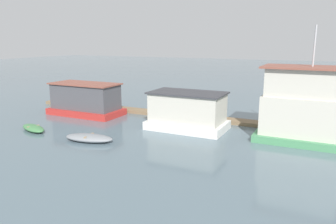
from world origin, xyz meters
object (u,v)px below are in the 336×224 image
at_px(houseboat_green, 304,107).
at_px(houseboat_red, 86,100).
at_px(dinghy_green, 33,128).
at_px(dinghy_grey, 89,138).
at_px(houseboat_white, 187,112).

bearing_deg(houseboat_green, houseboat_red, -179.93).
height_order(houseboat_green, dinghy_green, houseboat_green).
bearing_deg(houseboat_red, dinghy_grey, -49.04).
xyz_separation_m(houseboat_red, houseboat_white, (10.72, -0.64, -0.00)).
relative_size(houseboat_red, dinghy_grey, 1.86).
xyz_separation_m(houseboat_green, dinghy_green, (-19.05, -6.46, -2.21)).
distance_m(houseboat_white, dinghy_green, 12.15).
bearing_deg(dinghy_grey, houseboat_white, 51.14).
bearing_deg(dinghy_grey, houseboat_green, 26.78).
bearing_deg(houseboat_green, dinghy_grey, -153.22).
relative_size(houseboat_red, houseboat_white, 1.14).
relative_size(houseboat_red, houseboat_green, 0.88).
height_order(houseboat_red, dinghy_grey, houseboat_red).
height_order(houseboat_red, houseboat_white, houseboat_red).
distance_m(houseboat_red, houseboat_white, 10.74).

